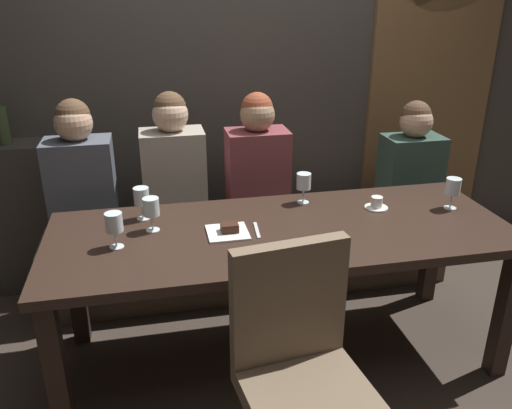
% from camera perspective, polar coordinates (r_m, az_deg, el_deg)
% --- Properties ---
extents(ground, '(9.00, 9.00, 0.00)m').
position_cam_1_polar(ground, '(2.87, 2.56, -16.11)').
color(ground, '#382D26').
extents(back_wall_tiled, '(6.00, 0.12, 3.00)m').
position_cam_1_polar(back_wall_tiled, '(3.44, -2.21, 17.71)').
color(back_wall_tiled, '#423D38').
rests_on(back_wall_tiled, ground).
extents(arched_door, '(0.90, 0.05, 2.55)m').
position_cam_1_polar(arched_door, '(3.86, 18.94, 15.08)').
color(arched_door, brown).
rests_on(arched_door, ground).
extents(dining_table, '(2.20, 0.84, 0.74)m').
position_cam_1_polar(dining_table, '(2.52, 2.82, -4.45)').
color(dining_table, black).
rests_on(dining_table, ground).
extents(banquette_bench, '(2.50, 0.44, 0.45)m').
position_cam_1_polar(banquette_bench, '(3.32, -0.35, -5.57)').
color(banquette_bench, '#4A3C2E').
rests_on(banquette_bench, ground).
extents(chair_near_side, '(0.49, 0.49, 0.98)m').
position_cam_1_polar(chair_near_side, '(1.96, 4.82, -16.72)').
color(chair_near_side, '#302119').
rests_on(chair_near_side, ground).
extents(diner_redhead, '(0.36, 0.24, 0.82)m').
position_cam_1_polar(diner_redhead, '(3.02, -18.67, 2.89)').
color(diner_redhead, '#4C515B').
rests_on(diner_redhead, banquette_bench).
extents(diner_bearded, '(0.36, 0.24, 0.83)m').
position_cam_1_polar(diner_bearded, '(3.04, -9.03, 4.04)').
color(diner_bearded, '#9E9384').
rests_on(diner_bearded, banquette_bench).
extents(diner_far_end, '(0.36, 0.24, 0.81)m').
position_cam_1_polar(diner_far_end, '(3.09, 0.15, 4.43)').
color(diner_far_end, brown).
rests_on(diner_far_end, banquette_bench).
extents(diner_near_end, '(0.36, 0.24, 0.72)m').
position_cam_1_polar(diner_near_end, '(3.42, 16.69, 4.57)').
color(diner_near_end, '#2D473D').
rests_on(diner_near_end, banquette_bench).
extents(wine_bottle_pale_label, '(0.08, 0.08, 0.33)m').
position_cam_1_polar(wine_bottle_pale_label, '(3.37, -26.10, 7.93)').
color(wine_bottle_pale_label, '#384728').
rests_on(wine_bottle_pale_label, back_counter).
extents(wine_glass_end_left, '(0.08, 0.08, 0.16)m').
position_cam_1_polar(wine_glass_end_left, '(2.59, -12.45, 0.73)').
color(wine_glass_end_left, silver).
rests_on(wine_glass_end_left, dining_table).
extents(wine_glass_near_left, '(0.08, 0.08, 0.16)m').
position_cam_1_polar(wine_glass_near_left, '(2.46, -11.43, -0.43)').
color(wine_glass_near_left, silver).
rests_on(wine_glass_near_left, dining_table).
extents(wine_glass_near_right, '(0.08, 0.08, 0.16)m').
position_cam_1_polar(wine_glass_near_right, '(2.33, -15.32, -1.99)').
color(wine_glass_near_right, silver).
rests_on(wine_glass_near_right, dining_table).
extents(wine_glass_center_back, '(0.08, 0.08, 0.16)m').
position_cam_1_polar(wine_glass_center_back, '(2.74, 5.26, 2.40)').
color(wine_glass_center_back, silver).
rests_on(wine_glass_center_back, dining_table).
extents(wine_glass_center_front, '(0.08, 0.08, 0.16)m').
position_cam_1_polar(wine_glass_center_front, '(2.84, 20.80, 1.71)').
color(wine_glass_center_front, silver).
rests_on(wine_glass_center_front, dining_table).
extents(espresso_cup, '(0.12, 0.12, 0.06)m').
position_cam_1_polar(espresso_cup, '(2.76, 13.09, 0.09)').
color(espresso_cup, white).
rests_on(espresso_cup, dining_table).
extents(dessert_plate, '(0.19, 0.19, 0.05)m').
position_cam_1_polar(dessert_plate, '(2.43, -3.07, -2.86)').
color(dessert_plate, white).
rests_on(dessert_plate, dining_table).
extents(fork_on_table, '(0.03, 0.17, 0.01)m').
position_cam_1_polar(fork_on_table, '(2.45, 0.09, -2.81)').
color(fork_on_table, silver).
rests_on(fork_on_table, dining_table).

